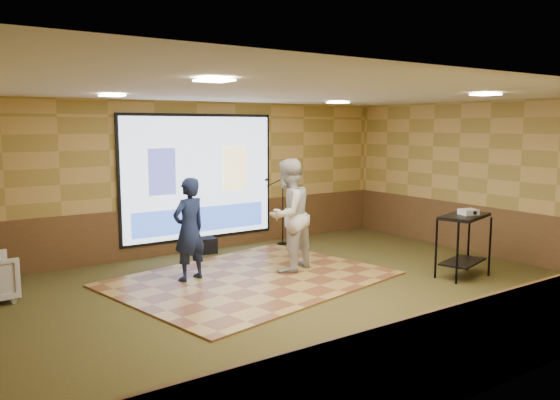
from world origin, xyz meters
TOP-DOWN VIEW (x-y plane):
  - ground at (0.00, 0.00)m, footprint 9.00×9.00m
  - room_shell at (0.00, 0.00)m, footprint 9.04×7.04m
  - wainscot_back at (0.00, 3.48)m, footprint 9.00×0.04m
  - wainscot_front at (0.00, -3.48)m, footprint 9.00×0.04m
  - wainscot_right at (4.48, 0.00)m, footprint 0.04×7.00m
  - projector_screen at (0.00, 3.44)m, footprint 3.32×0.06m
  - downlight_nw at (-2.20, 1.80)m, footprint 0.32×0.32m
  - downlight_ne at (2.20, 1.80)m, footprint 0.32×0.32m
  - downlight_sw at (-2.20, -1.50)m, footprint 0.32×0.32m
  - downlight_se at (2.20, -1.50)m, footprint 0.32×0.32m
  - dance_floor at (-0.26, 1.03)m, footprint 4.81×4.02m
  - player_left at (-1.13, 1.51)m, footprint 0.69×0.54m
  - player_right at (0.54, 1.10)m, footprint 1.14×1.02m
  - av_table at (2.76, -0.81)m, footprint 1.01×0.53m
  - projector at (2.82, -0.85)m, footprint 0.32×0.29m
  - mic_stand at (1.68, 3.02)m, footprint 0.57×0.23m
  - duffel_bag at (-0.06, 3.19)m, footprint 0.53×0.40m

SIDE VIEW (x-z plane):
  - ground at x=0.00m, z-range 0.00..0.00m
  - dance_floor at x=-0.26m, z-range 0.00..0.03m
  - duffel_bag at x=-0.06m, z-range 0.00..0.30m
  - wainscot_back at x=0.00m, z-range 0.00..0.95m
  - wainscot_front at x=0.00m, z-range 0.00..0.95m
  - wainscot_right at x=4.48m, z-range 0.00..0.95m
  - mic_stand at x=1.68m, z-range -0.24..1.22m
  - av_table at x=2.76m, z-range 0.23..1.29m
  - player_left at x=-1.13m, z-range 0.03..1.70m
  - player_right at x=0.54m, z-range 0.03..1.97m
  - projector at x=2.82m, z-range 1.06..1.15m
  - projector_screen at x=0.00m, z-range 0.21..2.73m
  - room_shell at x=0.00m, z-range 0.58..3.60m
  - downlight_nw at x=-2.20m, z-range 2.96..2.98m
  - downlight_ne at x=2.20m, z-range 2.96..2.98m
  - downlight_sw at x=-2.20m, z-range 2.96..2.98m
  - downlight_se at x=2.20m, z-range 2.96..2.98m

